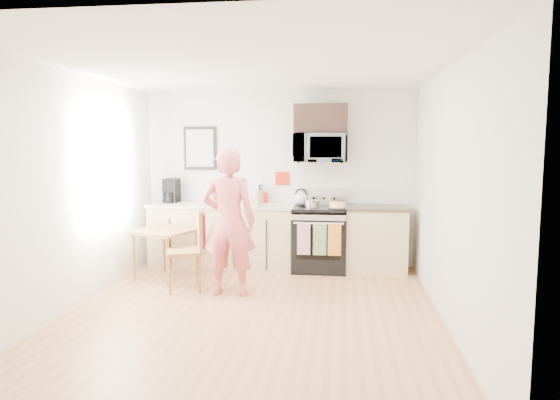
# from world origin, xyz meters

# --- Properties ---
(floor) EXTENTS (4.60, 4.60, 0.00)m
(floor) POSITION_xyz_m (0.00, 0.00, 0.00)
(floor) COLOR #B17244
(floor) RESTS_ON ground
(back_wall) EXTENTS (4.00, 0.04, 2.60)m
(back_wall) POSITION_xyz_m (0.00, 2.30, 1.30)
(back_wall) COLOR white
(back_wall) RESTS_ON floor
(front_wall) EXTENTS (4.00, 0.04, 2.60)m
(front_wall) POSITION_xyz_m (0.00, -2.30, 1.30)
(front_wall) COLOR white
(front_wall) RESTS_ON floor
(left_wall) EXTENTS (0.04, 4.60, 2.60)m
(left_wall) POSITION_xyz_m (-2.00, 0.00, 1.30)
(left_wall) COLOR white
(left_wall) RESTS_ON floor
(right_wall) EXTENTS (0.04, 4.60, 2.60)m
(right_wall) POSITION_xyz_m (2.00, 0.00, 1.30)
(right_wall) COLOR white
(right_wall) RESTS_ON floor
(ceiling) EXTENTS (4.00, 4.60, 0.04)m
(ceiling) POSITION_xyz_m (0.00, 0.00, 2.60)
(ceiling) COLOR white
(ceiling) RESTS_ON back_wall
(window) EXTENTS (0.06, 1.40, 1.50)m
(window) POSITION_xyz_m (-1.96, 0.80, 1.55)
(window) COLOR white
(window) RESTS_ON left_wall
(cabinet_left) EXTENTS (2.10, 0.60, 0.90)m
(cabinet_left) POSITION_xyz_m (-0.80, 2.00, 0.45)
(cabinet_left) COLOR tan
(cabinet_left) RESTS_ON floor
(countertop_left) EXTENTS (2.14, 0.64, 0.04)m
(countertop_left) POSITION_xyz_m (-0.80, 2.00, 0.92)
(countertop_left) COLOR beige
(countertop_left) RESTS_ON cabinet_left
(cabinet_right) EXTENTS (0.84, 0.60, 0.90)m
(cabinet_right) POSITION_xyz_m (1.43, 2.00, 0.45)
(cabinet_right) COLOR tan
(cabinet_right) RESTS_ON floor
(countertop_right) EXTENTS (0.88, 0.64, 0.04)m
(countertop_right) POSITION_xyz_m (1.43, 2.00, 0.92)
(countertop_right) COLOR black
(countertop_right) RESTS_ON cabinet_right
(range) EXTENTS (0.76, 0.70, 1.16)m
(range) POSITION_xyz_m (0.63, 1.98, 0.44)
(range) COLOR black
(range) RESTS_ON floor
(microwave) EXTENTS (0.76, 0.51, 0.42)m
(microwave) POSITION_xyz_m (0.63, 2.08, 1.76)
(microwave) COLOR silver
(microwave) RESTS_ON back_wall
(upper_cabinet) EXTENTS (0.76, 0.35, 0.40)m
(upper_cabinet) POSITION_xyz_m (0.63, 2.12, 2.18)
(upper_cabinet) COLOR black
(upper_cabinet) RESTS_ON back_wall
(wall_art) EXTENTS (0.50, 0.04, 0.65)m
(wall_art) POSITION_xyz_m (-1.20, 2.28, 1.75)
(wall_art) COLOR black
(wall_art) RESTS_ON back_wall
(wall_trivet) EXTENTS (0.20, 0.02, 0.20)m
(wall_trivet) POSITION_xyz_m (0.05, 2.28, 1.30)
(wall_trivet) COLOR #A4200E
(wall_trivet) RESTS_ON back_wall
(person) EXTENTS (0.66, 0.44, 1.78)m
(person) POSITION_xyz_m (-0.40, 0.67, 0.89)
(person) COLOR #CD383B
(person) RESTS_ON floor
(dining_table) EXTENTS (0.81, 0.81, 0.67)m
(dining_table) POSITION_xyz_m (-1.41, 1.27, 0.59)
(dining_table) COLOR brown
(dining_table) RESTS_ON floor
(chair) EXTENTS (0.58, 0.54, 1.00)m
(chair) POSITION_xyz_m (-0.86, 0.83, 0.64)
(chair) COLOR brown
(chair) RESTS_ON floor
(knife_block) EXTENTS (0.12, 0.14, 0.19)m
(knife_block) POSITION_xyz_m (-0.27, 2.18, 1.04)
(knife_block) COLOR brown
(knife_block) RESTS_ON countertop_left
(utensil_crock) EXTENTS (0.12, 0.12, 0.36)m
(utensil_crock) POSITION_xyz_m (-0.22, 2.22, 1.08)
(utensil_crock) COLOR #A4200E
(utensil_crock) RESTS_ON countertop_left
(fruit_bowl) EXTENTS (0.25, 0.25, 0.10)m
(fruit_bowl) POSITION_xyz_m (-0.95, 2.11, 0.98)
(fruit_bowl) COLOR white
(fruit_bowl) RESTS_ON countertop_left
(milk_carton) EXTENTS (0.10, 0.10, 0.25)m
(milk_carton) POSITION_xyz_m (-0.99, 2.08, 1.06)
(milk_carton) COLOR tan
(milk_carton) RESTS_ON countertop_left
(coffee_maker) EXTENTS (0.21, 0.30, 0.36)m
(coffee_maker) POSITION_xyz_m (-1.61, 2.11, 1.11)
(coffee_maker) COLOR black
(coffee_maker) RESTS_ON countertop_left
(bread_bag) EXTENTS (0.29, 0.14, 0.11)m
(bread_bag) POSITION_xyz_m (-0.35, 1.78, 0.99)
(bread_bag) COLOR tan
(bread_bag) RESTS_ON countertop_left
(cake) EXTENTS (0.27, 0.27, 0.09)m
(cake) POSITION_xyz_m (0.89, 1.79, 0.97)
(cake) COLOR black
(cake) RESTS_ON range
(kettle) EXTENTS (0.19, 0.19, 0.25)m
(kettle) POSITION_xyz_m (0.35, 2.10, 1.03)
(kettle) COLOR white
(kettle) RESTS_ON range
(pot) EXTENTS (0.20, 0.32, 0.10)m
(pot) POSITION_xyz_m (0.52, 1.91, 0.97)
(pot) COLOR silver
(pot) RESTS_ON range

